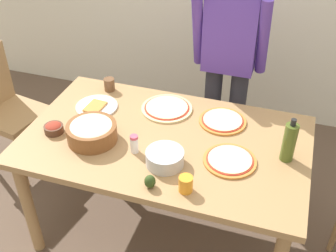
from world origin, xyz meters
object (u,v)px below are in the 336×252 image
object	(u,v)px
plate_with_slice	(96,107)
mixing_bowl_steel	(165,158)
pizza_second_cooked	(230,160)
chair_wooden_left	(4,105)
dining_table	(165,151)
avocado	(150,181)
cup_small_brown	(109,85)
salt_shaker	(134,144)
pizza_cooked_on_tray	(223,121)
small_sauce_bowl	(54,128)
cup_orange	(186,184)
person_cook	(229,56)
pizza_raw_on_board	(167,108)
popcorn_bowl	(92,131)
olive_oil_bottle	(289,142)

from	to	relation	value
plate_with_slice	mixing_bowl_steel	distance (m)	0.68
pizza_second_cooked	chair_wooden_left	bearing A→B (deg)	168.17
dining_table	avocado	world-z (taller)	avocado
cup_small_brown	avocado	world-z (taller)	cup_small_brown
salt_shaker	pizza_cooked_on_tray	bearing A→B (deg)	46.66
dining_table	mixing_bowl_steel	xyz separation A→B (m)	(0.07, -0.21, 0.13)
pizza_second_cooked	mixing_bowl_steel	size ratio (longest dim) A/B	1.41
small_sauce_bowl	cup_small_brown	size ratio (longest dim) A/B	1.29
dining_table	small_sauce_bowl	distance (m)	0.65
cup_orange	cup_small_brown	bearing A→B (deg)	134.90
dining_table	pizza_cooked_on_tray	distance (m)	0.39
dining_table	small_sauce_bowl	xyz separation A→B (m)	(-0.62, -0.14, 0.12)
person_cook	cup_orange	world-z (taller)	person_cook
plate_with_slice	cup_small_brown	distance (m)	0.22
dining_table	chair_wooden_left	distance (m)	1.35
pizza_second_cooked	dining_table	bearing A→B (deg)	167.55
cup_orange	salt_shaker	world-z (taller)	salt_shaker
cup_orange	avocado	world-z (taller)	cup_orange
pizza_raw_on_board	salt_shaker	bearing A→B (deg)	-94.86
pizza_cooked_on_tray	salt_shaker	world-z (taller)	salt_shaker
popcorn_bowl	mixing_bowl_steel	world-z (taller)	popcorn_bowl
small_sauce_bowl	avocado	size ratio (longest dim) A/B	1.57
chair_wooden_left	pizza_cooked_on_tray	bearing A→B (deg)	-0.64
person_cook	olive_oil_bottle	xyz separation A→B (m)	(0.47, -0.73, -0.07)
cup_small_brown	small_sauce_bowl	bearing A→B (deg)	-101.92
mixing_bowl_steel	olive_oil_bottle	bearing A→B (deg)	21.62
mixing_bowl_steel	small_sauce_bowl	xyz separation A→B (m)	(-0.69, 0.06, -0.01)
dining_table	cup_small_brown	xyz separation A→B (m)	(-0.51, 0.38, 0.13)
chair_wooden_left	salt_shaker	size ratio (longest dim) A/B	8.96
plate_with_slice	mixing_bowl_steel	size ratio (longest dim) A/B	1.30
chair_wooden_left	cup_orange	distance (m)	1.69
olive_oil_bottle	plate_with_slice	bearing A→B (deg)	173.54
mixing_bowl_steel	salt_shaker	distance (m)	0.19
person_cook	chair_wooden_left	xyz separation A→B (m)	(-1.52, -0.48, -0.40)
mixing_bowl_steel	pizza_raw_on_board	bearing A→B (deg)	107.08
person_cook	pizza_raw_on_board	bearing A→B (deg)	-120.38
pizza_raw_on_board	olive_oil_bottle	bearing A→B (deg)	-18.56
chair_wooden_left	pizza_raw_on_board	world-z (taller)	chair_wooden_left
chair_wooden_left	popcorn_bowl	distance (m)	1.06
mixing_bowl_steel	plate_with_slice	bearing A→B (deg)	147.22
plate_with_slice	mixing_bowl_steel	bearing A→B (deg)	-32.78
dining_table	mixing_bowl_steel	size ratio (longest dim) A/B	8.00
person_cook	popcorn_bowl	bearing A→B (deg)	-122.89
popcorn_bowl	mixing_bowl_steel	size ratio (longest dim) A/B	1.40
cup_small_brown	salt_shaker	xyz separation A→B (m)	(0.39, -0.54, 0.01)
small_sauce_bowl	salt_shaker	xyz separation A→B (m)	(0.50, -0.02, 0.02)
popcorn_bowl	olive_oil_bottle	size ratio (longest dim) A/B	1.09
person_cook	popcorn_bowl	size ratio (longest dim) A/B	5.79
chair_wooden_left	mixing_bowl_steel	size ratio (longest dim) A/B	4.75
olive_oil_bottle	mixing_bowl_steel	bearing A→B (deg)	-158.38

